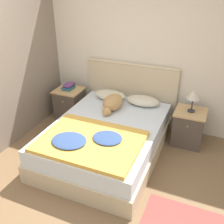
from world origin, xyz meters
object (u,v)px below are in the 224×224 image
(nightstand_left, at_px, (70,103))
(pillow_left, at_px, (110,95))
(bed, at_px, (107,139))
(nightstand_right, at_px, (189,127))
(pillow_right, at_px, (143,101))
(dog, at_px, (113,103))
(table_lamp, at_px, (194,95))
(book_stack, at_px, (69,87))

(nightstand_left, height_order, pillow_left, pillow_left)
(bed, xyz_separation_m, nightstand_left, (-1.08, 0.75, 0.04))
(nightstand_right, relative_size, pillow_left, 1.03)
(nightstand_left, height_order, pillow_right, pillow_right)
(nightstand_left, distance_m, dog, 1.07)
(table_lamp, bearing_deg, dog, -167.27)
(table_lamp, bearing_deg, pillow_left, 176.82)
(pillow_left, bearing_deg, dog, -60.49)
(bed, bearing_deg, book_stack, 144.57)
(table_lamp, bearing_deg, nightstand_right, 90.00)
(nightstand_left, xyz_separation_m, nightstand_right, (2.16, 0.00, 0.00))
(pillow_left, distance_m, dog, 0.40)
(book_stack, bearing_deg, pillow_right, 2.24)
(nightstand_left, height_order, dog, dog)
(bed, distance_m, dog, 0.61)
(book_stack, height_order, table_lamp, table_lamp)
(pillow_right, height_order, table_lamp, table_lamp)
(pillow_left, bearing_deg, nightstand_left, -174.57)
(bed, distance_m, nightstand_left, 1.32)
(nightstand_left, bearing_deg, nightstand_right, 0.00)
(bed, xyz_separation_m, dog, (-0.10, 0.48, 0.36))
(nightstand_right, distance_m, dog, 1.26)
(dog, bearing_deg, book_stack, 163.53)
(bed, relative_size, nightstand_right, 3.68)
(dog, bearing_deg, bed, -78.02)
(dog, xyz_separation_m, table_lamp, (1.18, 0.27, 0.23))
(pillow_right, height_order, book_stack, book_stack)
(bed, xyz_separation_m, book_stack, (-1.08, 0.77, 0.37))
(bed, bearing_deg, dog, 101.98)
(dog, bearing_deg, nightstand_right, 12.82)
(bed, xyz_separation_m, table_lamp, (1.08, 0.75, 0.60))
(pillow_left, distance_m, pillow_right, 0.59)
(bed, distance_m, pillow_right, 0.93)
(nightstand_right, bearing_deg, table_lamp, -90.00)
(nightstand_left, height_order, nightstand_right, same)
(pillow_right, bearing_deg, nightstand_left, -176.90)
(pillow_right, bearing_deg, bed, -109.79)
(pillow_right, distance_m, dog, 0.53)
(nightstand_right, bearing_deg, bed, -145.27)
(nightstand_left, distance_m, book_stack, 0.33)
(nightstand_right, bearing_deg, book_stack, 179.45)
(nightstand_right, height_order, dog, dog)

